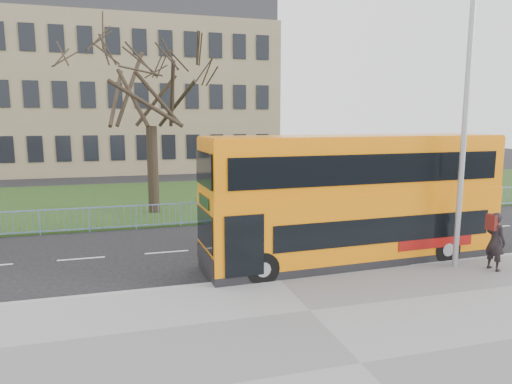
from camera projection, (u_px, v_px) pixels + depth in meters
ground at (263, 266)px, 15.45m from camera, size 120.00×120.00×0.00m
pavement at (361, 366)px, 9.03m from camera, size 80.00×10.50×0.12m
kerb at (277, 279)px, 13.97m from camera, size 80.00×0.20×0.14m
grass_verge at (198, 197)px, 29.03m from camera, size 80.00×15.40×0.08m
guard_railing at (223, 212)px, 21.64m from camera, size 40.00×0.12×1.10m
bare_tree at (151, 109)px, 23.29m from camera, size 7.51×7.51×10.73m
civic_building at (117, 99)px, 46.26m from camera, size 30.00×15.00×14.00m
yellow_bus at (354, 196)px, 15.45m from camera, size 10.40×2.89×4.32m
pedestrian at (495, 241)px, 14.52m from camera, size 0.53×0.73×1.88m
street_lamp at (462, 114)px, 14.27m from camera, size 1.91×0.36×9.01m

